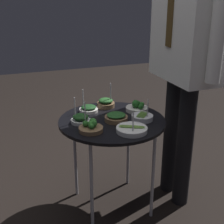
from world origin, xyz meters
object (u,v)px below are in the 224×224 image
(bowl_broccoli_front_left, at_px, (91,127))
(waiter_figure, at_px, (186,40))
(bowl_spinach_center, at_px, (81,119))
(bowl_spinach_back_left, at_px, (106,103))
(bowl_spinach_back_right, at_px, (116,117))
(bowl_spinach_mid_left, at_px, (89,109))
(bowl_asparagus_near_rim, at_px, (142,117))
(bowl_broccoli_mid_right, at_px, (137,107))
(bowl_asparagus_far_rim, at_px, (132,129))
(serving_cart, at_px, (112,126))

(bowl_broccoli_front_left, height_order, waiter_figure, waiter_figure)
(bowl_spinach_center, bearing_deg, bowl_spinach_back_left, 131.98)
(bowl_spinach_back_right, height_order, bowl_spinach_center, bowl_spinach_center)
(bowl_spinach_mid_left, height_order, bowl_asparagus_near_rim, bowl_spinach_mid_left)
(bowl_broccoli_mid_right, distance_m, bowl_broccoli_front_left, 0.43)
(bowl_spinach_mid_left, height_order, bowl_asparagus_far_rim, bowl_spinach_mid_left)
(bowl_spinach_back_right, xyz_separation_m, bowl_broccoli_front_left, (0.09, -0.19, 0.00))
(bowl_spinach_back_right, height_order, bowl_spinach_back_left, bowl_spinach_back_left)
(serving_cart, xyz_separation_m, bowl_spinach_mid_left, (-0.18, -0.10, 0.06))
(bowl_asparagus_near_rim, bearing_deg, waiter_figure, 94.32)
(bowl_asparagus_far_rim, xyz_separation_m, bowl_asparagus_near_rim, (-0.14, 0.13, 0.00))
(bowl_asparagus_near_rim, bearing_deg, bowl_spinach_mid_left, -132.16)
(serving_cart, distance_m, bowl_spinach_back_right, 0.07)
(bowl_spinach_center, distance_m, bowl_broccoli_front_left, 0.14)
(serving_cart, bearing_deg, waiter_figure, 84.20)
(bowl_asparagus_far_rim, relative_size, bowl_spinach_center, 1.09)
(bowl_asparagus_far_rim, bearing_deg, bowl_broccoli_mid_right, 150.67)
(bowl_spinach_back_right, height_order, bowl_broccoli_mid_right, bowl_broccoli_mid_right)
(bowl_spinach_mid_left, height_order, bowl_broccoli_front_left, bowl_broccoli_front_left)
(serving_cart, height_order, bowl_asparagus_near_rim, bowl_asparagus_near_rim)
(bowl_broccoli_mid_right, xyz_separation_m, bowl_broccoli_front_left, (0.20, -0.38, -0.00))
(bowl_broccoli_front_left, bearing_deg, bowl_spinach_center, -169.79)
(serving_cart, height_order, bowl_spinach_back_left, bowl_spinach_back_left)
(bowl_spinach_center, bearing_deg, bowl_asparagus_near_rim, 76.81)
(bowl_spinach_back_right, xyz_separation_m, bowl_spinach_center, (-0.05, -0.21, 0.00))
(bowl_asparagus_far_rim, relative_size, bowl_spinach_back_left, 1.06)
(serving_cart, relative_size, waiter_figure, 0.38)
(serving_cart, distance_m, bowl_spinach_mid_left, 0.21)
(bowl_broccoli_mid_right, bearing_deg, bowl_spinach_back_left, -129.60)
(bowl_broccoli_mid_right, bearing_deg, bowl_spinach_back_right, -59.00)
(bowl_spinach_back_right, relative_size, bowl_broccoli_mid_right, 0.96)
(waiter_figure, bearing_deg, bowl_broccoli_mid_right, -118.43)
(bowl_spinach_back_right, distance_m, bowl_broccoli_mid_right, 0.22)
(bowl_spinach_back_right, relative_size, waiter_figure, 0.08)
(bowl_spinach_mid_left, xyz_separation_m, bowl_spinach_center, (0.16, -0.10, 0.01))
(bowl_broccoli_mid_right, distance_m, bowl_spinach_back_left, 0.22)
(bowl_broccoli_mid_right, height_order, bowl_broccoli_front_left, bowl_broccoli_front_left)
(bowl_spinach_back_left, bearing_deg, bowl_asparagus_far_rim, 0.63)
(bowl_broccoli_mid_right, bearing_deg, bowl_spinach_mid_left, -106.66)
(serving_cart, distance_m, waiter_figure, 0.69)
(bowl_asparagus_far_rim, relative_size, waiter_figure, 0.10)
(bowl_asparagus_far_rim, distance_m, bowl_spinach_back_left, 0.43)
(bowl_asparagus_far_rim, bearing_deg, bowl_asparagus_near_rim, 136.62)
(bowl_asparagus_far_rim, xyz_separation_m, waiter_figure, (-0.16, 0.41, 0.45))
(bowl_spinach_center, bearing_deg, serving_cart, 84.46)
(serving_cart, bearing_deg, bowl_broccoli_mid_right, 112.82)
(bowl_asparagus_far_rim, xyz_separation_m, bowl_broccoli_front_left, (-0.09, -0.21, 0.01))
(serving_cart, distance_m, bowl_asparagus_near_rim, 0.20)
(bowl_spinach_back_right, bearing_deg, bowl_asparagus_far_rim, 8.34)
(waiter_figure, bearing_deg, serving_cart, -95.80)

